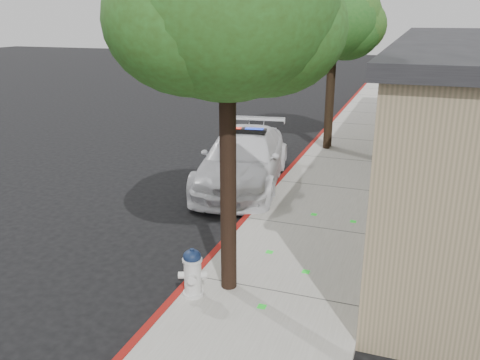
% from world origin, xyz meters
% --- Properties ---
extents(ground, '(120.00, 120.00, 0.00)m').
position_xyz_m(ground, '(0.00, 0.00, 0.00)').
color(ground, black).
rests_on(ground, ground).
extents(sidewalk, '(3.20, 60.00, 0.15)m').
position_xyz_m(sidewalk, '(1.60, 3.00, 0.07)').
color(sidewalk, gray).
rests_on(sidewalk, ground).
extents(red_curb, '(0.14, 60.00, 0.16)m').
position_xyz_m(red_curb, '(0.06, 3.00, 0.08)').
color(red_curb, maroon).
rests_on(red_curb, ground).
extents(police_car, '(3.08, 5.80, 1.72)m').
position_xyz_m(police_car, '(-0.94, 5.70, 0.80)').
color(police_car, white).
rests_on(police_car, ground).
extents(fire_hydrant, '(0.51, 0.44, 0.89)m').
position_xyz_m(fire_hydrant, '(0.35, -0.61, 0.59)').
color(fire_hydrant, silver).
rests_on(fire_hydrant, sidewalk).
extents(street_tree_near, '(3.52, 3.41, 6.24)m').
position_xyz_m(street_tree_near, '(0.84, -0.13, 4.80)').
color(street_tree_near, black).
rests_on(street_tree_near, sidewalk).
extents(street_tree_mid, '(3.20, 3.01, 5.74)m').
position_xyz_m(street_tree_mid, '(0.71, 10.31, 4.48)').
color(street_tree_mid, black).
rests_on(street_tree_mid, sidewalk).
extents(street_tree_far, '(3.38, 3.16, 5.98)m').
position_xyz_m(street_tree_far, '(0.73, 10.55, 4.65)').
color(street_tree_far, black).
rests_on(street_tree_far, sidewalk).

